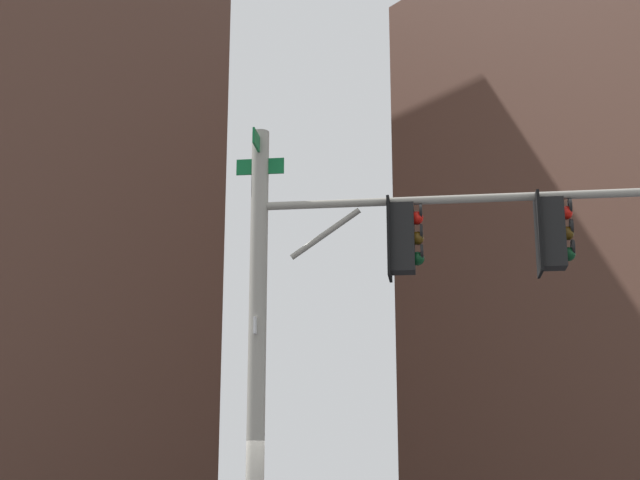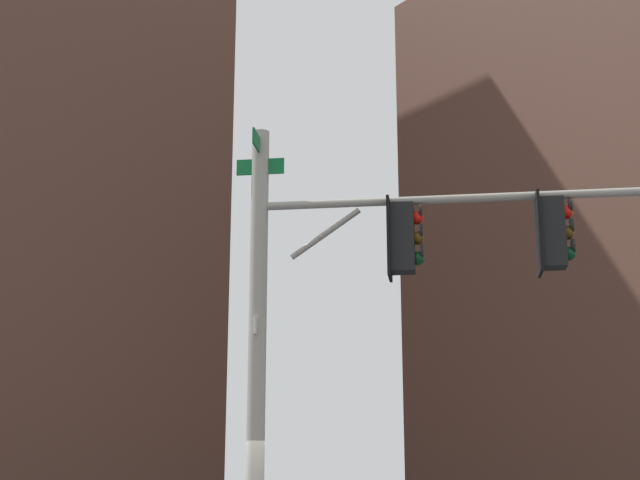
% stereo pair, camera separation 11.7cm
% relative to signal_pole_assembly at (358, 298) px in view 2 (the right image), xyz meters
% --- Properties ---
extents(signal_pole_assembly, '(4.25, 4.32, 7.05)m').
position_rel_signal_pole_assembly_xyz_m(signal_pole_assembly, '(0.00, 0.00, 0.00)').
color(signal_pole_assembly, '#9E998C').
rests_on(signal_pole_assembly, ground_plane).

